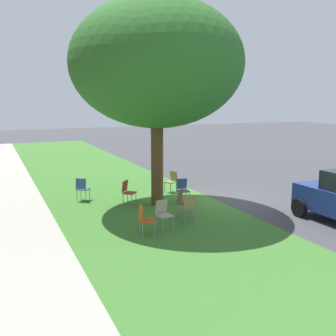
% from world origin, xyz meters
% --- Properties ---
extents(ground, '(80.00, 80.00, 0.00)m').
position_xyz_m(ground, '(0.00, 0.00, 0.00)').
color(ground, '#424247').
extents(grass_verge, '(48.00, 6.00, 0.01)m').
position_xyz_m(grass_verge, '(0.00, 3.20, 0.00)').
color(grass_verge, '#3D752D').
rests_on(grass_verge, ground).
extents(sidewalk_strip, '(48.00, 2.80, 0.01)m').
position_xyz_m(sidewalk_strip, '(0.00, 7.60, 0.00)').
color(sidewalk_strip, '#ADA89E').
rests_on(sidewalk_strip, ground).
extents(street_tree, '(6.02, 6.02, 7.24)m').
position_xyz_m(street_tree, '(0.35, 2.49, 5.00)').
color(street_tree, brown).
rests_on(street_tree, ground).
extents(chair_0, '(0.59, 0.59, 0.88)m').
position_xyz_m(chair_0, '(-1.28, 2.24, 0.52)').
color(chair_0, brown).
rests_on(chair_0, ground).
extents(chair_1, '(0.47, 0.47, 0.88)m').
position_xyz_m(chair_1, '(-2.58, 4.11, 0.52)').
color(chair_1, '#C64C1E').
rests_on(chair_1, ground).
extents(chair_2, '(0.58, 0.58, 0.88)m').
position_xyz_m(chair_2, '(1.99, 4.87, 0.52)').
color(chair_2, '#335184').
rests_on(chair_2, ground).
extents(chair_3, '(0.49, 0.49, 0.88)m').
position_xyz_m(chair_3, '(-2.33, 3.41, 0.52)').
color(chair_3, '#ADA393').
rests_on(chair_3, ground).
extents(chair_4, '(0.53, 0.54, 0.88)m').
position_xyz_m(chair_4, '(1.91, 1.19, 0.52)').
color(chair_4, olive).
rests_on(chair_4, ground).
extents(chair_5, '(0.48, 0.47, 0.88)m').
position_xyz_m(chair_5, '(0.27, 1.50, 0.52)').
color(chair_5, '#335184').
rests_on(chair_5, ground).
extents(chair_6, '(0.54, 0.53, 0.88)m').
position_xyz_m(chair_6, '(-2.06, 2.38, 0.52)').
color(chair_6, olive).
rests_on(chair_6, ground).
extents(chair_7, '(0.59, 0.59, 0.88)m').
position_xyz_m(chair_7, '(0.80, 3.47, 0.52)').
color(chair_7, '#B7332D').
rests_on(chair_7, ground).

